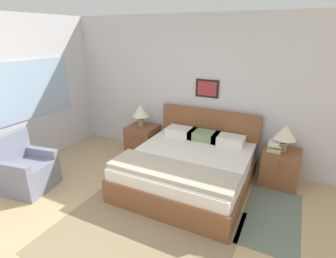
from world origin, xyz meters
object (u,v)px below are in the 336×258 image
armchair (26,171)px  bed (189,168)px  nightstand_near_window (143,140)px  table_lamp_by_door (285,133)px  table_lamp_near_window (141,111)px  nightstand_by_door (280,167)px

armchair → bed: bearing=109.5°
nightstand_near_window → table_lamp_by_door: 2.62m
armchair → table_lamp_by_door: (3.47, 1.90, 0.56)m
bed → nightstand_near_window: bed is taller
bed → table_lamp_by_door: 1.56m
nightstand_near_window → table_lamp_near_window: size_ratio=1.32×
bed → table_lamp_near_window: bearing=152.0°
armchair → table_lamp_by_door: 4.00m
bed → table_lamp_by_door: bed is taller
table_lamp_near_window → table_lamp_by_door: (2.57, 0.00, 0.00)m
armchair → nightstand_near_window: size_ratio=1.55×
nightstand_near_window → table_lamp_near_window: (-0.02, -0.00, 0.58)m
bed → table_lamp_near_window: 1.58m
bed → nightstand_near_window: 1.45m
armchair → nightstand_near_window: bearing=144.9°
nightstand_by_door → nightstand_near_window: bearing=180.0°
armchair → table_lamp_near_window: (0.90, 1.90, 0.56)m
armchair → table_lamp_near_window: bearing=145.4°
armchair → nightstand_by_door: size_ratio=1.55×
table_lamp_near_window → table_lamp_by_door: 2.57m
nightstand_near_window → table_lamp_by_door: (2.55, -0.00, 0.58)m
nightstand_near_window → nightstand_by_door: size_ratio=1.00×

